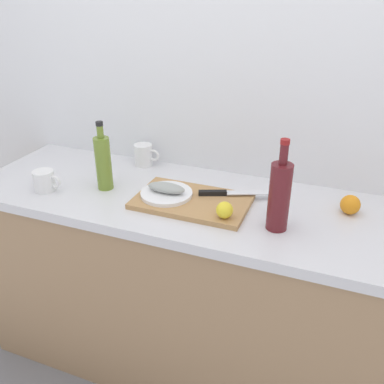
# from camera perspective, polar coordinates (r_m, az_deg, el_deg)

# --- Properties ---
(ground_plane) EXTENTS (12.00, 12.00, 0.00)m
(ground_plane) POSITION_cam_1_polar(r_m,az_deg,el_deg) (2.20, 1.85, -22.49)
(ground_plane) COLOR slate
(back_wall) EXTENTS (3.20, 0.05, 2.50)m
(back_wall) POSITION_cam_1_polar(r_m,az_deg,el_deg) (1.79, 6.04, 13.29)
(back_wall) COLOR white
(back_wall) RESTS_ON ground_plane
(kitchen_counter) EXTENTS (2.00, 0.60, 0.90)m
(kitchen_counter) POSITION_cam_1_polar(r_m,az_deg,el_deg) (1.88, 2.05, -13.52)
(kitchen_counter) COLOR #9E7A56
(kitchen_counter) RESTS_ON ground_plane
(cutting_board) EXTENTS (0.44, 0.27, 0.02)m
(cutting_board) POSITION_cam_1_polar(r_m,az_deg,el_deg) (1.60, 0.00, -1.27)
(cutting_board) COLOR tan
(cutting_board) RESTS_ON kitchen_counter
(white_plate) EXTENTS (0.20, 0.20, 0.01)m
(white_plate) POSITION_cam_1_polar(r_m,az_deg,el_deg) (1.63, -3.52, -0.21)
(white_plate) COLOR white
(white_plate) RESTS_ON cutting_board
(fish_fillet) EXTENTS (0.15, 0.07, 0.04)m
(fish_fillet) POSITION_cam_1_polar(r_m,az_deg,el_deg) (1.61, -3.55, 0.59)
(fish_fillet) COLOR #999E99
(fish_fillet) RESTS_ON white_plate
(chef_knife) EXTENTS (0.28, 0.14, 0.02)m
(chef_knife) POSITION_cam_1_polar(r_m,az_deg,el_deg) (1.63, 4.71, -0.11)
(chef_knife) COLOR silver
(chef_knife) RESTS_ON cutting_board
(lemon_0) EXTENTS (0.06, 0.06, 0.06)m
(lemon_0) POSITION_cam_1_polar(r_m,az_deg,el_deg) (1.47, 4.49, -2.48)
(lemon_0) COLOR yellow
(lemon_0) RESTS_ON cutting_board
(olive_oil_bottle) EXTENTS (0.06, 0.06, 0.29)m
(olive_oil_bottle) POSITION_cam_1_polar(r_m,az_deg,el_deg) (1.72, -12.09, 4.05)
(olive_oil_bottle) COLOR olive
(olive_oil_bottle) RESTS_ON kitchen_counter
(wine_bottle) EXTENTS (0.07, 0.07, 0.33)m
(wine_bottle) POSITION_cam_1_polar(r_m,az_deg,el_deg) (1.42, 11.92, -0.42)
(wine_bottle) COLOR #59191E
(wine_bottle) RESTS_ON kitchen_counter
(coffee_mug_0) EXTENTS (0.12, 0.08, 0.10)m
(coffee_mug_0) POSITION_cam_1_polar(r_m,az_deg,el_deg) (1.94, -6.62, 5.10)
(coffee_mug_0) COLOR white
(coffee_mug_0) RESTS_ON kitchen_counter
(coffee_mug_1) EXTENTS (0.12, 0.08, 0.09)m
(coffee_mug_1) POSITION_cam_1_polar(r_m,az_deg,el_deg) (1.79, -19.57, 1.45)
(coffee_mug_1) COLOR white
(coffee_mug_1) RESTS_ON kitchen_counter
(orange_1) EXTENTS (0.07, 0.07, 0.07)m
(orange_1) POSITION_cam_1_polar(r_m,az_deg,el_deg) (1.63, 20.91, -1.63)
(orange_1) COLOR orange
(orange_1) RESTS_ON kitchen_counter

